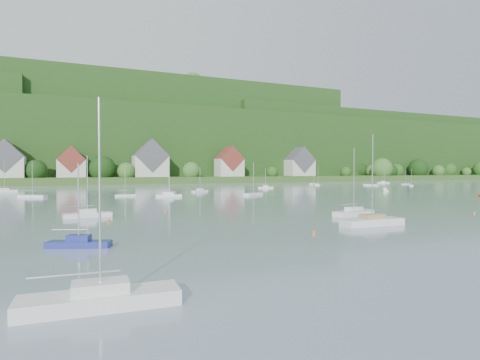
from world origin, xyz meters
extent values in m
cube|color=#345720|center=(0.00, 200.00, 1.50)|extent=(600.00, 60.00, 3.00)
cube|color=#174315|center=(0.00, 275.00, 20.00)|extent=(620.00, 160.00, 40.00)
cube|color=#174315|center=(10.00, 270.00, 28.00)|extent=(240.00, 130.00, 60.00)
cube|color=#174315|center=(160.00, 255.00, 22.00)|extent=(200.00, 110.00, 48.00)
sphere|color=#265118|center=(218.82, 196.52, 6.33)|extent=(10.24, 10.24, 10.24)
sphere|color=#366826|center=(141.50, 180.22, 7.19)|extent=(12.88, 12.88, 12.88)
sphere|color=black|center=(139.35, 197.94, 6.40)|extent=(10.46, 10.46, 10.46)
sphere|color=#265118|center=(118.43, 184.90, 5.10)|extent=(6.45, 6.45, 6.45)
sphere|color=#366826|center=(228.18, 189.87, 5.07)|extent=(6.37, 6.37, 6.37)
sphere|color=black|center=(152.01, 194.00, 6.47)|extent=(10.68, 10.68, 10.68)
sphere|color=black|center=(177.90, 186.42, 7.18)|extent=(12.85, 12.85, 12.85)
sphere|color=#366826|center=(-6.80, 183.88, 5.66)|extent=(8.19, 8.19, 8.19)
sphere|color=#366826|center=(153.96, 190.35, 6.41)|extent=(10.50, 10.50, 10.50)
sphere|color=black|center=(152.76, 184.28, 5.62)|extent=(8.05, 8.05, 8.05)
sphere|color=#366826|center=(-51.96, 186.07, 5.11)|extent=(6.49, 6.49, 6.49)
sphere|color=#366826|center=(46.85, 192.08, 6.95)|extent=(12.16, 12.16, 12.16)
sphere|color=#366826|center=(22.99, 179.93, 5.84)|extent=(8.73, 8.73, 8.73)
sphere|color=black|center=(-43.87, 185.86, 6.03)|extent=(9.32, 9.32, 9.32)
sphere|color=#265118|center=(198.64, 187.75, 5.51)|extent=(7.74, 7.74, 7.74)
sphere|color=#265118|center=(159.04, 186.11, 5.87)|extent=(8.84, 8.84, 8.84)
sphere|color=#265118|center=(67.84, 181.69, 5.03)|extent=(6.24, 6.24, 6.24)
sphere|color=black|center=(89.43, 194.54, 5.65)|extent=(8.16, 8.16, 8.16)
sphere|color=#366826|center=(144.77, 192.32, 5.63)|extent=(8.09, 8.09, 8.09)
sphere|color=#366826|center=(197.13, 187.30, 5.65)|extent=(8.14, 8.14, 8.14)
sphere|color=black|center=(-17.00, 186.36, 6.87)|extent=(11.92, 11.92, 11.92)
sphere|color=#265118|center=(39.50, 255.03, 60.25)|extent=(12.83, 12.83, 12.83)
sphere|color=#366826|center=(-39.93, 242.18, 59.43)|extent=(8.18, 8.18, 8.18)
sphere|color=#265118|center=(1.11, 279.65, 60.23)|extent=(12.73, 12.73, 12.73)
sphere|color=#265118|center=(83.40, 244.53, 60.01)|extent=(11.50, 11.50, 11.50)
sphere|color=#265118|center=(60.71, 274.89, 60.56)|extent=(14.65, 14.65, 14.65)
sphere|color=#366826|center=(39.25, 231.29, 60.09)|extent=(11.95, 11.95, 11.95)
sphere|color=#265118|center=(119.44, 238.58, 59.71)|extent=(9.76, 9.76, 9.76)
sphere|color=#366826|center=(-47.14, 274.29, 59.24)|extent=(7.07, 7.07, 7.07)
sphere|color=black|center=(-3.47, 243.31, 59.44)|extent=(8.21, 8.21, 8.21)
sphere|color=#366826|center=(-22.82, 267.10, 60.14)|extent=(12.24, 12.24, 12.24)
sphere|color=#366826|center=(114.51, 242.98, 59.58)|extent=(9.00, 9.00, 9.00)
sphere|color=#265118|center=(101.03, 257.97, 59.41)|extent=(8.03, 8.03, 8.03)
sphere|color=#366826|center=(176.64, 258.30, 47.67)|extent=(9.52, 9.52, 9.52)
sphere|color=#366826|center=(233.20, 259.00, 47.60)|extent=(9.12, 9.12, 9.12)
sphere|color=#366826|center=(100.48, 258.36, 48.62)|extent=(14.97, 14.97, 14.97)
sphere|color=black|center=(161.92, 228.86, 47.32)|extent=(7.52, 7.52, 7.52)
sphere|color=#265118|center=(78.67, 255.82, 47.71)|extent=(9.78, 9.78, 9.78)
sphere|color=#265118|center=(119.68, 254.71, 48.10)|extent=(12.02, 12.02, 12.02)
sphere|color=black|center=(137.90, 236.02, 48.02)|extent=(11.57, 11.57, 11.57)
sphere|color=#265118|center=(122.43, 222.73, 48.21)|extent=(12.65, 12.65, 12.65)
sphere|color=#366826|center=(142.64, 228.37, 47.45)|extent=(8.28, 8.28, 8.28)
sphere|color=black|center=(167.90, 264.31, 47.31)|extent=(7.47, 7.47, 7.47)
sphere|color=#366826|center=(99.14, 247.22, 47.66)|extent=(9.48, 9.48, 9.48)
sphere|color=black|center=(189.44, 271.22, 41.48)|extent=(8.43, 8.43, 8.43)
sphere|color=#265118|center=(-39.98, 262.14, 42.10)|extent=(12.01, 12.01, 12.01)
sphere|color=black|center=(182.06, 244.68, 42.37)|extent=(13.54, 13.54, 13.54)
sphere|color=black|center=(118.67, 252.35, 42.64)|extent=(15.08, 15.08, 15.08)
sphere|color=#366826|center=(108.41, 268.02, 42.80)|extent=(15.99, 15.99, 15.99)
sphere|color=black|center=(-3.70, 272.21, 42.75)|extent=(15.72, 15.72, 15.72)
sphere|color=#366826|center=(218.40, 301.50, 42.48)|extent=(14.17, 14.17, 14.17)
sphere|color=#265118|center=(10.88, 267.92, 41.84)|extent=(10.54, 10.54, 10.54)
sphere|color=black|center=(233.10, 233.99, 42.47)|extent=(14.14, 14.14, 14.14)
cube|color=beige|center=(-55.00, 187.00, 7.50)|extent=(14.00, 10.00, 9.00)
cube|color=#515158|center=(-55.00, 187.00, 12.00)|extent=(14.00, 10.40, 14.00)
cube|color=beige|center=(-30.00, 189.00, 7.00)|extent=(12.00, 9.00, 8.00)
cube|color=maroon|center=(-30.00, 189.00, 11.00)|extent=(12.00, 9.36, 12.00)
cube|color=beige|center=(5.00, 188.00, 8.00)|extent=(16.00, 11.00, 10.00)
cube|color=#515158|center=(5.00, 188.00, 13.00)|extent=(16.00, 11.44, 16.00)
cube|color=beige|center=(45.00, 186.00, 7.50)|extent=(13.00, 10.00, 9.00)
cube|color=maroon|center=(45.00, 186.00, 12.00)|extent=(13.00, 10.40, 13.00)
cube|color=beige|center=(90.00, 190.00, 7.50)|extent=(15.00, 10.00, 9.00)
cube|color=#515158|center=(90.00, 190.00, 12.00)|extent=(15.00, 10.40, 15.00)
cube|color=white|center=(-29.68, 15.11, 0.34)|extent=(6.94, 2.23, 0.69)
cube|color=white|center=(-29.68, 15.11, 0.94)|extent=(2.46, 1.45, 0.50)
cylinder|color=silver|center=(-29.68, 15.11, 4.98)|extent=(0.10, 0.10, 8.58)
cylinder|color=silver|center=(-30.71, 15.16, 1.59)|extent=(3.77, 0.25, 0.08)
cube|color=navy|center=(-30.25, 30.35, 0.25)|extent=(5.06, 3.10, 0.49)
cube|color=navy|center=(-30.25, 30.35, 0.74)|extent=(1.95, 1.53, 0.50)
cylinder|color=silver|center=(-30.25, 30.35, 3.56)|extent=(0.10, 0.10, 6.13)
cylinder|color=silver|center=(-30.94, 30.63, 1.39)|extent=(2.53, 1.08, 0.08)
cube|color=white|center=(-0.23, 30.85, 0.37)|extent=(7.44, 2.12, 0.74)
cube|color=tan|center=(-0.23, 30.85, 0.99)|extent=(2.61, 1.47, 0.50)
cylinder|color=silver|center=(-0.23, 30.85, 5.38)|extent=(0.10, 0.10, 9.28)
cylinder|color=silver|center=(-1.35, 30.86, 1.64)|extent=(4.08, 0.10, 0.08)
cube|color=white|center=(4.19, 39.30, 0.34)|extent=(6.97, 3.47, 0.67)
cube|color=white|center=(4.19, 39.30, 0.92)|extent=(2.60, 1.85, 0.50)
cylinder|color=silver|center=(4.19, 39.30, 4.87)|extent=(0.10, 0.10, 8.39)
cylinder|color=silver|center=(3.21, 39.05, 1.57)|extent=(3.60, 0.98, 0.08)
cube|color=white|center=(-28.75, 51.42, 0.30)|extent=(6.06, 2.32, 0.59)
cube|color=white|center=(-28.75, 51.42, 0.84)|extent=(2.19, 1.39, 0.50)
cylinder|color=silver|center=(-28.75, 51.42, 4.28)|extent=(0.10, 0.10, 7.38)
cylinder|color=silver|center=(-29.63, 51.32, 1.49)|extent=(3.24, 0.45, 0.08)
sphere|color=orange|center=(-9.41, 28.60, 0.00)|extent=(0.37, 0.37, 0.37)
sphere|color=silver|center=(2.42, 30.47, 0.00)|extent=(0.42, 0.42, 0.42)
sphere|color=orange|center=(21.12, 34.33, 0.00)|extent=(0.39, 0.39, 0.39)
sphere|color=orange|center=(-18.24, 53.22, 0.00)|extent=(0.39, 0.39, 0.39)
sphere|color=orange|center=(-26.70, 45.61, 0.00)|extent=(0.44, 0.44, 0.44)
cube|color=white|center=(104.52, 140.08, 0.29)|extent=(5.92, 3.43, 0.57)
cube|color=white|center=(104.52, 140.08, 0.82)|extent=(2.26, 1.73, 0.50)
cylinder|color=silver|center=(104.52, 140.08, 4.14)|extent=(0.10, 0.10, 7.14)
cylinder|color=silver|center=(103.71, 140.37, 1.47)|extent=(2.98, 1.13, 0.08)
cube|color=white|center=(10.30, 83.64, 0.30)|extent=(6.00, 4.31, 0.59)
cylinder|color=silver|center=(10.30, 83.64, 4.30)|extent=(0.10, 0.10, 7.42)
cylinder|color=silver|center=(9.52, 83.21, 1.49)|extent=(2.90, 1.64, 0.08)
cube|color=white|center=(101.68, 123.76, 0.24)|extent=(4.94, 2.68, 0.48)
cylinder|color=silver|center=(101.68, 123.76, 3.45)|extent=(0.10, 0.10, 5.95)
cylinder|color=silver|center=(101.00, 123.55, 1.38)|extent=(2.52, 0.85, 0.08)
cube|color=white|center=(-47.45, 123.44, 0.32)|extent=(6.64, 2.67, 0.65)
cube|color=white|center=(-47.45, 123.44, 0.90)|extent=(2.41, 1.56, 0.50)
cylinder|color=silver|center=(-47.45, 123.44, 4.68)|extent=(0.10, 0.10, 8.06)
cylinder|color=silver|center=(-48.41, 123.31, 1.55)|extent=(3.53, 0.56, 0.08)
cube|color=white|center=(62.69, 132.21, 0.31)|extent=(5.26, 5.80, 0.61)
cylinder|color=silver|center=(62.69, 132.21, 4.45)|extent=(0.10, 0.10, 7.67)
cylinder|color=silver|center=(62.10, 131.51, 1.51)|extent=(2.23, 2.63, 0.08)
cube|color=white|center=(53.49, 85.42, 0.23)|extent=(3.74, 4.61, 0.47)
cube|color=white|center=(53.49, 85.42, 0.72)|extent=(1.69, 1.87, 0.50)
cylinder|color=silver|center=(53.49, 85.42, 3.40)|extent=(0.10, 0.10, 5.86)
cylinder|color=silver|center=(53.09, 84.84, 1.37)|extent=(1.53, 2.17, 0.08)
cube|color=white|center=(-18.92, 91.99, 0.23)|extent=(4.67, 1.40, 0.46)
cylinder|color=silver|center=(-18.92, 91.99, 3.37)|extent=(0.10, 0.10, 5.81)
cylinder|color=silver|center=(-19.62, 92.01, 1.36)|extent=(2.56, 0.13, 0.08)
cube|color=white|center=(-6.83, 98.84, 0.28)|extent=(4.62, 5.39, 0.56)
cylinder|color=silver|center=(-6.83, 98.84, 4.05)|extent=(0.10, 0.10, 6.98)
cylinder|color=silver|center=(-7.34, 98.17, 1.46)|extent=(1.92, 2.49, 0.08)
cube|color=white|center=(2.68, 102.49, 0.26)|extent=(5.24, 3.53, 0.51)
cube|color=white|center=(2.68, 102.49, 0.76)|extent=(2.05, 1.69, 0.50)
cylinder|color=silver|center=(2.68, 102.49, 3.72)|extent=(0.10, 0.10, 6.41)
cylinder|color=silver|center=(1.99, 102.15, 1.41)|extent=(2.57, 1.31, 0.08)
cube|color=white|center=(-38.45, 95.97, 0.31)|extent=(6.17, 4.48, 0.61)
cylinder|color=silver|center=(-38.45, 95.97, 4.43)|extent=(0.10, 0.10, 7.64)
cylinder|color=silver|center=(-39.25, 96.42, 1.51)|extent=(2.98, 1.71, 0.08)
cube|color=white|center=(-9.96, 86.02, 0.29)|extent=(6.08, 2.97, 0.59)
cube|color=white|center=(-9.96, 86.02, 0.84)|extent=(2.26, 1.60, 0.50)
cylinder|color=silver|center=(-9.96, 86.02, 4.24)|extent=(0.10, 0.10, 7.32)
cylinder|color=silver|center=(-10.81, 86.23, 1.49)|extent=(3.15, 0.83, 0.08)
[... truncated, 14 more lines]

